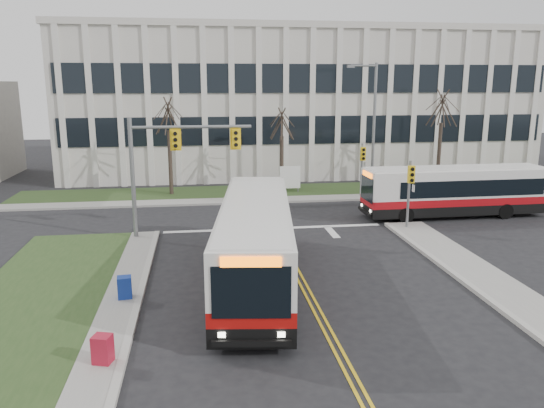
{
  "coord_description": "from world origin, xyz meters",
  "views": [
    {
      "loc": [
        -3.94,
        -19.74,
        7.82
      ],
      "look_at": [
        -0.46,
        5.55,
        2.0
      ],
      "focal_mm": 35.0,
      "sensor_mm": 36.0,
      "label": 1
    }
  ],
  "objects_px": {
    "directory_sign": "(290,178)",
    "bus_main": "(255,244)",
    "newspaper_box_red": "(103,351)",
    "bus_cross": "(454,192)",
    "streetlight": "(372,122)",
    "newspaper_box_blue": "(125,289)"
  },
  "relations": [
    {
      "from": "bus_cross",
      "to": "newspaper_box_red",
      "type": "distance_m",
      "value": 23.47
    },
    {
      "from": "streetlight",
      "to": "newspaper_box_red",
      "type": "xyz_separation_m",
      "value": [
        -14.83,
        -21.83,
        -4.72
      ]
    },
    {
      "from": "streetlight",
      "to": "bus_cross",
      "type": "height_order",
      "value": "streetlight"
    },
    {
      "from": "streetlight",
      "to": "newspaper_box_blue",
      "type": "bearing_deg",
      "value": -130.82
    },
    {
      "from": "bus_cross",
      "to": "newspaper_box_red",
      "type": "relative_size",
      "value": 11.5
    },
    {
      "from": "streetlight",
      "to": "directory_sign",
      "type": "height_order",
      "value": "streetlight"
    },
    {
      "from": "bus_main",
      "to": "bus_cross",
      "type": "height_order",
      "value": "bus_main"
    },
    {
      "from": "streetlight",
      "to": "newspaper_box_blue",
      "type": "height_order",
      "value": "streetlight"
    },
    {
      "from": "newspaper_box_red",
      "to": "bus_cross",
      "type": "bearing_deg",
      "value": 56.97
    },
    {
      "from": "bus_main",
      "to": "newspaper_box_blue",
      "type": "distance_m",
      "value": 5.21
    },
    {
      "from": "bus_main",
      "to": "newspaper_box_blue",
      "type": "bearing_deg",
      "value": -159.43
    },
    {
      "from": "directory_sign",
      "to": "newspaper_box_red",
      "type": "height_order",
      "value": "directory_sign"
    },
    {
      "from": "bus_cross",
      "to": "newspaper_box_blue",
      "type": "relative_size",
      "value": 11.5
    },
    {
      "from": "bus_cross",
      "to": "bus_main",
      "type": "bearing_deg",
      "value": -55.47
    },
    {
      "from": "bus_main",
      "to": "bus_cross",
      "type": "bearing_deg",
      "value": 42.85
    },
    {
      "from": "directory_sign",
      "to": "bus_main",
      "type": "bearing_deg",
      "value": -104.13
    },
    {
      "from": "streetlight",
      "to": "bus_cross",
      "type": "relative_size",
      "value": 0.84
    },
    {
      "from": "bus_main",
      "to": "newspaper_box_red",
      "type": "bearing_deg",
      "value": -123.07
    },
    {
      "from": "bus_cross",
      "to": "newspaper_box_blue",
      "type": "distance_m",
      "value": 20.77
    },
    {
      "from": "bus_main",
      "to": "newspaper_box_red",
      "type": "distance_m",
      "value": 7.73
    },
    {
      "from": "directory_sign",
      "to": "bus_main",
      "type": "xyz_separation_m",
      "value": [
        -4.35,
        -17.3,
        0.44
      ]
    },
    {
      "from": "newspaper_box_blue",
      "to": "newspaper_box_red",
      "type": "height_order",
      "value": "same"
    }
  ]
}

